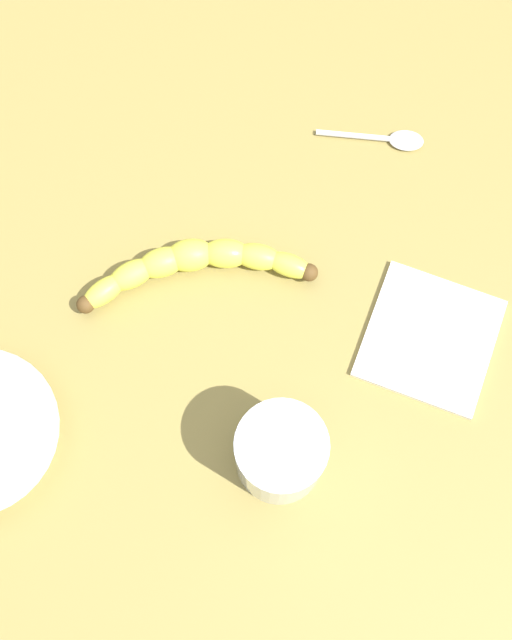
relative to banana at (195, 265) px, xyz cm
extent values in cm
cube|color=olive|center=(-3.78, 0.52, -3.10)|extent=(120.00, 120.00, 3.00)
ellipsoid|color=yellow|center=(0.39, -9.08, 0.00)|extent=(3.62, 5.17, 2.24)
ellipsoid|color=yellow|center=(1.12, -6.04, 0.00)|extent=(3.23, 5.03, 2.56)
ellipsoid|color=yellow|center=(1.31, -2.91, 0.00)|extent=(3.01, 4.78, 2.89)
ellipsoid|color=yellow|center=(0.96, 0.20, 0.00)|extent=(4.08, 5.25, 3.21)
ellipsoid|color=yellow|center=(0.06, 3.19, 0.00)|extent=(4.41, 5.43, 2.89)
ellipsoid|color=yellow|center=(-1.34, 5.99, 0.00)|extent=(4.65, 5.35, 2.56)
ellipsoid|color=yellow|center=(-3.21, 8.50, 0.00)|extent=(4.80, 5.00, 2.24)
sphere|color=#513819|center=(-0.28, -11.08, 0.00)|extent=(1.76, 1.76, 1.76)
sphere|color=#513819|center=(-4.61, 10.08, 0.00)|extent=(1.76, 1.76, 1.76)
cylinder|color=silver|center=(-18.29, -8.95, 2.66)|extent=(7.88, 7.88, 8.52)
cylinder|color=#AECF91|center=(-18.29, -8.95, 2.12)|extent=(7.38, 7.38, 6.95)
ellipsoid|color=silver|center=(15.46, -20.81, -1.20)|extent=(2.60, 3.73, 0.80)
cube|color=silver|center=(15.75, -15.67, -1.20)|extent=(0.98, 8.51, 0.25)
cube|color=white|center=(-5.95, -22.87, -1.30)|extent=(15.44, 15.12, 0.60)
camera|label=1|loc=(-29.63, -7.40, 72.52)|focal=45.45mm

